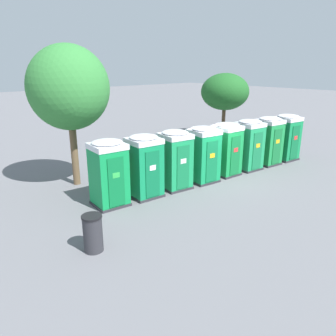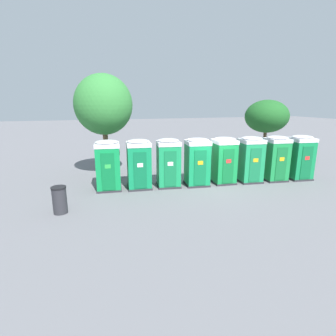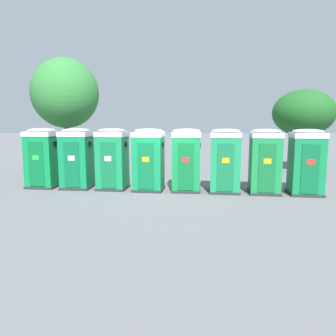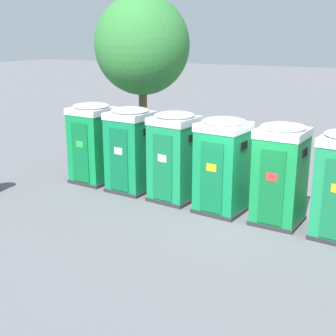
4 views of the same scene
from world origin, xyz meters
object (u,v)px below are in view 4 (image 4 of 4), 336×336
at_px(portapotty_3, 222,165).
at_px(portapotty_4, 280,174).
at_px(street_tree_0, 142,46).
at_px(portapotty_2, 174,156).
at_px(portapotty_0, 93,143).
at_px(portapotty_1, 131,149).

distance_m(portapotty_3, portapotty_4, 1.55).
bearing_deg(portapotty_4, portapotty_3, 176.95).
bearing_deg(street_tree_0, portapotty_2, -48.21).
height_order(portapotty_2, street_tree_0, street_tree_0).
relative_size(portapotty_0, street_tree_0, 0.43).
height_order(portapotty_1, portapotty_4, same).
bearing_deg(portapotty_0, street_tree_0, 87.56).
xyz_separation_m(portapotty_3, portapotty_4, (1.54, -0.08, 0.00)).
bearing_deg(portapotty_1, portapotty_0, 172.76).
xyz_separation_m(portapotty_0, portapotty_1, (1.53, -0.19, 0.00)).
height_order(portapotty_3, street_tree_0, street_tree_0).
relative_size(portapotty_0, portapotty_1, 1.00).
bearing_deg(street_tree_0, portapotty_0, -92.44).
xyz_separation_m(portapotty_0, portapotty_2, (3.07, -0.34, 0.00)).
bearing_deg(portapotty_2, portapotty_1, 174.51).
xyz_separation_m(portapotty_2, street_tree_0, (-2.94, 3.29, 2.92)).
height_order(portapotty_0, portapotty_3, same).
relative_size(portapotty_3, portapotty_4, 1.00).
xyz_separation_m(portapotty_4, street_tree_0, (-6.02, 3.61, 2.92)).
distance_m(portapotty_0, portapotty_2, 3.09).
relative_size(portapotty_3, street_tree_0, 0.43).
relative_size(portapotty_0, portapotty_4, 1.00).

